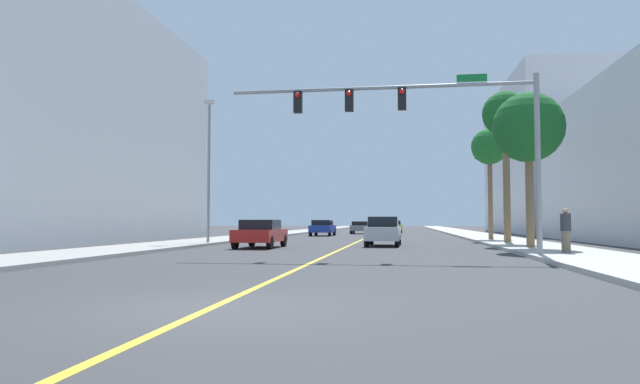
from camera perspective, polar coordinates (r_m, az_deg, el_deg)
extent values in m
plane|color=#38383A|center=(50.31, 5.24, -4.51)|extent=(192.00, 192.00, 0.00)
cube|color=#9E9B93|center=(51.69, -5.15, -4.39)|extent=(3.90, 168.00, 0.15)
cube|color=#B2ADA3|center=(50.63, 15.84, -4.31)|extent=(3.90, 168.00, 0.15)
cube|color=yellow|center=(50.31, 5.24, -4.51)|extent=(0.16, 144.00, 0.01)
cube|color=silver|center=(41.22, -25.48, 6.26)|extent=(11.68, 25.46, 15.51)
cube|color=silver|center=(68.47, 23.23, 3.08)|extent=(12.31, 26.81, 16.61)
cylinder|color=gray|center=(21.54, 21.50, 2.81)|extent=(0.20, 0.20, 6.57)
cylinder|color=gray|center=(21.51, 6.10, 10.60)|extent=(11.41, 0.14, 0.14)
cube|color=black|center=(21.39, 8.43, 9.45)|extent=(0.32, 0.24, 0.84)
sphere|color=red|center=(21.31, 8.42, 10.19)|extent=(0.20, 0.20, 0.20)
cube|color=black|center=(21.48, 3.02, 9.37)|extent=(0.32, 0.24, 0.84)
sphere|color=red|center=(21.40, 2.98, 10.10)|extent=(0.20, 0.20, 0.20)
cube|color=black|center=(21.76, -2.28, 9.20)|extent=(0.32, 0.24, 0.84)
sphere|color=red|center=(21.68, -2.35, 9.93)|extent=(0.20, 0.20, 0.20)
cube|color=#147233|center=(21.70, 15.34, 11.24)|extent=(1.10, 0.04, 0.28)
cylinder|color=gray|center=(31.68, -11.38, 1.93)|extent=(0.16, 0.16, 7.75)
cube|color=beige|center=(32.27, -11.30, 9.06)|extent=(0.56, 0.28, 0.20)
cylinder|color=brown|center=(27.03, 20.74, 0.50)|extent=(0.36, 0.36, 5.49)
sphere|color=#195B23|center=(27.33, 20.64, 6.25)|extent=(3.21, 3.21, 3.21)
cone|color=#195B23|center=(27.52, 22.61, 5.80)|extent=(0.44, 1.80, 1.42)
cone|color=#195B23|center=(28.15, 21.55, 5.59)|extent=(1.19, 1.06, 1.78)
cone|color=#195B23|center=(27.88, 19.05, 5.63)|extent=(1.46, 1.42, 1.56)
cone|color=#195B23|center=(27.09, 18.65, 5.87)|extent=(0.47, 1.54, 1.26)
cone|color=#195B23|center=(26.35, 20.38, 6.14)|extent=(1.71, 0.96, 1.53)
cone|color=#195B23|center=(26.59, 22.02, 6.09)|extent=(1.44, 1.09, 1.24)
cylinder|color=brown|center=(33.01, 18.63, 1.42)|extent=(0.39, 0.39, 7.28)
sphere|color=#195B23|center=(33.48, 18.52, 7.64)|extent=(2.58, 2.58, 2.58)
cone|color=#195B23|center=(33.51, 19.86, 7.31)|extent=(0.55, 1.33, 1.31)
cone|color=#195B23|center=(34.20, 18.59, 7.07)|extent=(1.42, 0.72, 1.25)
cone|color=#195B23|center=(33.71, 17.28, 7.20)|extent=(0.98, 1.34, 1.31)
cone|color=#195B23|center=(32.92, 17.55, 7.45)|extent=(0.96, 1.15, 1.26)
cone|color=#195B23|center=(32.72, 18.95, 7.54)|extent=(1.23, 0.59, 1.08)
cylinder|color=brown|center=(38.92, 17.10, -0.03)|extent=(0.31, 0.31, 6.22)
sphere|color=#1E6B28|center=(39.20, 17.03, 4.51)|extent=(2.44, 2.44, 2.44)
cone|color=#1E6B28|center=(39.39, 18.06, 4.20)|extent=(0.59, 1.36, 1.15)
cone|color=#1E6B28|center=(39.90, 17.02, 4.09)|extent=(1.28, 0.58, 1.17)
cone|color=#1E6B28|center=(39.05, 15.98, 4.23)|extent=(0.46, 1.22, 1.34)
cone|color=#1E6B28|center=(38.47, 17.30, 4.35)|extent=(1.13, 0.52, 1.27)
cube|color=slate|center=(58.34, 4.16, -3.71)|extent=(1.88, 4.07, 0.57)
cube|color=black|center=(58.35, 4.16, -3.23)|extent=(1.65, 1.94, 0.40)
cylinder|color=black|center=(59.89, 3.48, -3.97)|extent=(0.22, 0.64, 0.64)
cylinder|color=black|center=(59.76, 5.08, -3.96)|extent=(0.22, 0.64, 0.64)
cylinder|color=black|center=(56.94, 3.21, -4.02)|extent=(0.22, 0.64, 0.64)
cylinder|color=black|center=(56.80, 4.88, -4.02)|extent=(0.22, 0.64, 0.64)
cube|color=#1E389E|center=(50.14, 0.28, -3.81)|extent=(1.98, 4.03, 0.62)
cube|color=black|center=(49.96, 0.24, -3.17)|extent=(1.72, 1.88, 0.48)
cylinder|color=black|center=(51.72, -0.41, -4.13)|extent=(0.23, 0.64, 0.64)
cylinder|color=black|center=(51.46, 1.48, -4.13)|extent=(0.23, 0.64, 0.64)
cylinder|color=black|center=(48.86, -0.99, -4.19)|extent=(0.23, 0.64, 0.64)
cylinder|color=black|center=(48.58, 1.01, -4.20)|extent=(0.23, 0.64, 0.64)
cube|color=#BCBCC1|center=(30.00, 6.54, -4.25)|extent=(1.85, 4.14, 0.70)
cube|color=black|center=(30.07, 6.54, -3.06)|extent=(1.58, 1.78, 0.54)
cylinder|color=black|center=(31.56, 5.31, -4.83)|extent=(0.24, 0.65, 0.64)
cylinder|color=black|center=(31.47, 8.12, -4.82)|extent=(0.24, 0.65, 0.64)
cylinder|color=black|center=(28.58, 4.81, -5.02)|extent=(0.24, 0.65, 0.64)
cylinder|color=black|center=(28.48, 7.92, -5.01)|extent=(0.24, 0.65, 0.64)
cube|color=red|center=(27.90, -6.14, -4.46)|extent=(1.97, 3.97, 0.60)
cube|color=black|center=(27.88, -6.14, -3.35)|extent=(1.71, 1.91, 0.48)
cylinder|color=black|center=(29.51, -7.02, -4.95)|extent=(0.23, 0.64, 0.64)
cylinder|color=black|center=(29.07, -3.76, -4.99)|extent=(0.23, 0.64, 0.64)
cylinder|color=black|center=(26.79, -8.73, -5.14)|extent=(0.23, 0.64, 0.64)
cylinder|color=black|center=(26.31, -5.17, -5.20)|extent=(0.23, 0.64, 0.64)
cube|color=gold|center=(62.26, 7.47, -3.62)|extent=(2.12, 4.16, 0.63)
cube|color=black|center=(62.20, 7.47, -3.13)|extent=(1.78, 1.99, 0.43)
cylinder|color=black|center=(63.73, 6.66, -3.89)|extent=(0.25, 0.65, 0.64)
cylinder|color=black|center=(63.78, 8.21, -3.88)|extent=(0.25, 0.65, 0.64)
cylinder|color=black|center=(60.76, 6.70, -3.94)|extent=(0.25, 0.65, 0.64)
cylinder|color=black|center=(60.81, 8.33, -3.93)|extent=(0.25, 0.65, 0.64)
cylinder|color=#726651|center=(22.68, 23.98, -4.70)|extent=(0.32, 0.32, 0.81)
cylinder|color=#333338|center=(22.67, 23.94, -2.86)|extent=(0.38, 0.38, 0.64)
sphere|color=tan|center=(22.67, 23.91, -1.77)|extent=(0.22, 0.22, 0.22)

